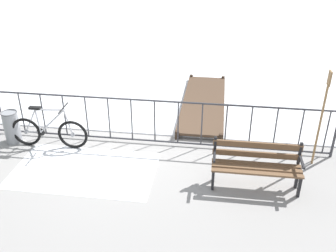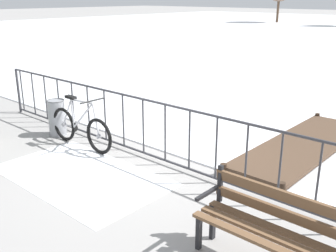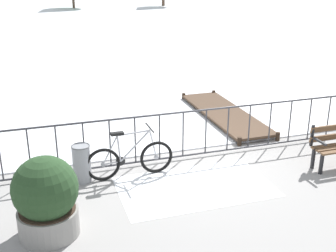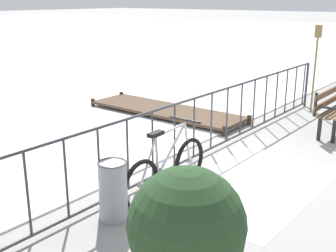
# 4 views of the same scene
# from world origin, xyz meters

# --- Properties ---
(ground_plane) EXTENTS (160.00, 160.00, 0.00)m
(ground_plane) POSITION_xyz_m (0.00, 0.00, 0.00)
(ground_plane) COLOR gray
(snow_patch) EXTENTS (2.81, 1.66, 0.01)m
(snow_patch) POSITION_xyz_m (-0.45, -1.20, 0.00)
(snow_patch) COLOR white
(snow_patch) RESTS_ON ground
(railing_fence) EXTENTS (9.06, 0.06, 1.07)m
(railing_fence) POSITION_xyz_m (0.00, 0.00, 0.56)
(railing_fence) COLOR #38383D
(railing_fence) RESTS_ON ground
(bicycle_near_railing) EXTENTS (1.71, 0.52, 0.97)m
(bicycle_near_railing) POSITION_xyz_m (-1.48, -0.42, 0.37)
(bicycle_near_railing) COLOR black
(bicycle_near_railing) RESTS_ON ground
(park_bench) EXTENTS (1.60, 0.49, 0.89)m
(park_bench) POSITION_xyz_m (2.84, -1.24, 0.51)
(park_bench) COLOR brown
(park_bench) RESTS_ON ground
(trash_bin) EXTENTS (0.35, 0.35, 0.73)m
(trash_bin) POSITION_xyz_m (-2.39, -0.33, 0.37)
(trash_bin) COLOR gray
(trash_bin) RESTS_ON ground
(oar_upright) EXTENTS (0.04, 0.16, 1.98)m
(oar_upright) POSITION_xyz_m (4.07, -0.32, 1.14)
(oar_upright) COLOR #937047
(oar_upright) RESTS_ON ground
(wooden_dock) EXTENTS (1.10, 3.82, 0.20)m
(wooden_dock) POSITION_xyz_m (1.71, 2.16, 0.12)
(wooden_dock) COLOR #4C3828
(wooden_dock) RESTS_ON ground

